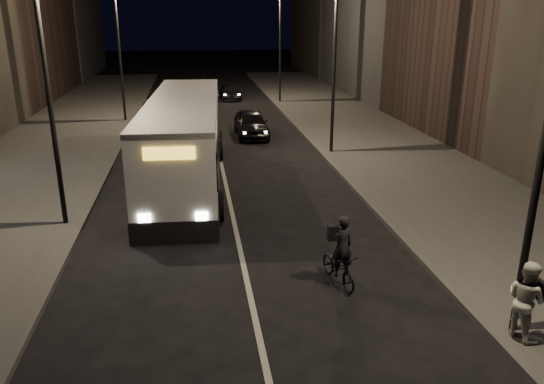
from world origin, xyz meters
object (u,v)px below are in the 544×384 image
object	(u,v)px
city_bus	(185,138)
car_mid	(157,109)
streetlight_right_far	(277,32)
streetlight_left_near	(54,63)
streetlight_right_near	(539,93)
streetlight_left_far	(122,37)
cyclist_on_bicycle	(339,261)
pedestrian_woman	(526,299)
car_far	(230,92)
car_near	(251,123)
streetlight_right_mid	(329,45)

from	to	relation	value
city_bus	car_mid	xyz separation A→B (m)	(-2.00, 14.19, -1.22)
streetlight_right_far	streetlight_left_near	world-z (taller)	same
streetlight_right_near	car_mid	xyz separation A→B (m)	(-8.93, 26.68, -4.67)
streetlight_left_far	city_bus	size ratio (longest dim) A/B	0.62
cyclist_on_bicycle	car_mid	xyz separation A→B (m)	(-5.99, 23.85, 0.03)
streetlight_left_far	pedestrian_woman	distance (m)	28.78
cyclist_on_bicycle	car_mid	distance (m)	24.59
streetlight_right_far	car_mid	distance (m)	11.40
streetlight_left_near	cyclist_on_bicycle	xyz separation A→B (m)	(7.72, -5.17, -4.70)
streetlight_left_far	car_far	xyz separation A→B (m)	(7.23, 8.76, -4.79)
city_bus	car_near	size ratio (longest dim) A/B	2.99
streetlight_right_far	streetlight_left_near	distance (m)	26.26
streetlight_right_mid	car_far	xyz separation A→B (m)	(-3.44, 18.76, -4.79)
pedestrian_woman	streetlight_right_far	bearing A→B (deg)	-14.43
streetlight_right_far	streetlight_right_mid	bearing A→B (deg)	-90.00
streetlight_right_near	streetlight_right_far	size ratio (longest dim) A/B	1.00
city_bus	car_near	world-z (taller)	city_bus
streetlight_right_near	cyclist_on_bicycle	distance (m)	6.23
car_near	pedestrian_woman	bearing A→B (deg)	-81.00
cyclist_on_bicycle	car_near	xyz separation A→B (m)	(-0.33, 17.86, 0.09)
car_mid	streetlight_left_near	bearing A→B (deg)	78.67
pedestrian_woman	car_far	xyz separation A→B (m)	(-3.71, 35.03, -0.47)
streetlight_left_near	streetlight_left_far	world-z (taller)	same
car_far	streetlight_right_mid	bearing A→B (deg)	-81.50
streetlight_right_mid	car_far	bearing A→B (deg)	100.39
car_near	streetlight_left_far	bearing A→B (deg)	143.74
streetlight_left_far	streetlight_right_mid	bearing A→B (deg)	-43.16
streetlight_right_near	streetlight_right_mid	size ratio (longest dim) A/B	1.00
car_far	streetlight_left_far	bearing A→B (deg)	-131.42
streetlight_left_near	city_bus	bearing A→B (deg)	50.27
city_bus	streetlight_left_far	bearing A→B (deg)	108.65
streetlight_right_near	pedestrian_woman	bearing A→B (deg)	-45.12
streetlight_right_far	city_bus	world-z (taller)	streetlight_right_far
streetlight_left_near	car_near	xyz separation A→B (m)	(7.39, 12.69, -4.61)
streetlight_right_far	city_bus	distance (m)	20.99
streetlight_right_near	pedestrian_woman	world-z (taller)	streetlight_right_near
cyclist_on_bicycle	streetlight_right_far	bearing A→B (deg)	71.68
streetlight_right_mid	streetlight_right_far	xyz separation A→B (m)	(0.00, 16.00, 0.00)
city_bus	cyclist_on_bicycle	bearing A→B (deg)	-64.35
streetlight_right_near	car_mid	world-z (taller)	streetlight_right_near
city_bus	streetlight_left_near	bearing A→B (deg)	-126.53
car_near	city_bus	bearing A→B (deg)	-114.64
streetlight_right_far	car_near	distance (m)	12.64
streetlight_right_near	cyclist_on_bicycle	xyz separation A→B (m)	(-2.94, 2.83, -4.70)
streetlight_right_mid	car_far	world-z (taller)	streetlight_right_mid
car_far	streetlight_right_near	bearing A→B (deg)	-86.24
streetlight_left_far	streetlight_left_near	bearing A→B (deg)	-90.00
car_near	streetlight_right_near	bearing A→B (deg)	-81.60
streetlight_left_far	city_bus	bearing A→B (deg)	-74.56
car_far	cyclist_on_bicycle	bearing A→B (deg)	-91.00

